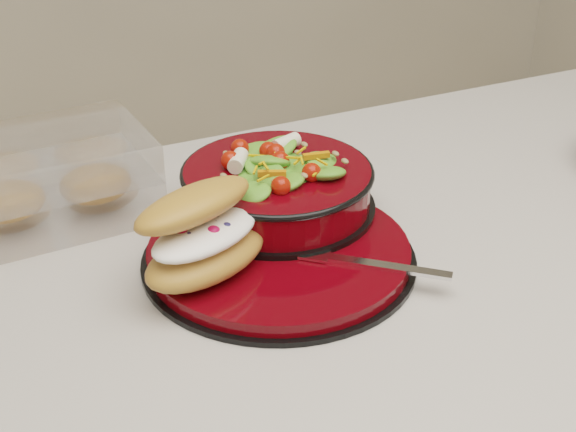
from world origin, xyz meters
name	(u,v)px	position (x,y,z in m)	size (l,w,h in m)	color
dinner_plate	(280,253)	(-0.12, 0.04, 0.91)	(0.29, 0.29, 0.02)	black
salad_bowl	(277,181)	(-0.09, 0.11, 0.95)	(0.22, 0.22, 0.09)	black
croissant	(203,234)	(-0.20, 0.03, 0.96)	(0.16, 0.14, 0.09)	#C67B3C
fork	(364,263)	(-0.06, -0.03, 0.92)	(0.13, 0.12, 0.00)	silver
pastry_box	(50,180)	(-0.31, 0.24, 0.95)	(0.23, 0.17, 0.09)	white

